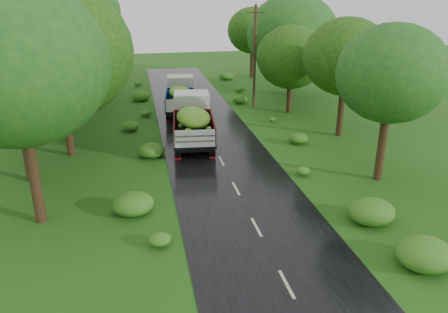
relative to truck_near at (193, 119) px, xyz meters
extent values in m
plane|color=#204D10|center=(1.19, -15.68, -1.66)|extent=(120.00, 120.00, 0.00)
cube|color=black|center=(1.19, -10.68, -1.65)|extent=(6.50, 80.00, 0.02)
cube|color=#BFB78C|center=(1.19, -15.68, -1.64)|extent=(0.12, 1.60, 0.00)
cube|color=#BFB78C|center=(1.19, -11.68, -1.64)|extent=(0.12, 1.60, 0.00)
cube|color=#BFB78C|center=(1.19, -7.68, -1.64)|extent=(0.12, 1.60, 0.00)
cube|color=#BFB78C|center=(1.19, -3.68, -1.64)|extent=(0.12, 1.60, 0.00)
cube|color=#BFB78C|center=(1.19, 0.32, -1.64)|extent=(0.12, 1.60, 0.00)
cube|color=#BFB78C|center=(1.19, 4.32, -1.64)|extent=(0.12, 1.60, 0.00)
cube|color=#BFB78C|center=(1.19, 8.32, -1.64)|extent=(0.12, 1.60, 0.00)
cube|color=#BFB78C|center=(1.19, 12.32, -1.64)|extent=(0.12, 1.60, 0.00)
cube|color=#BFB78C|center=(1.19, 16.32, -1.64)|extent=(0.12, 1.60, 0.00)
cube|color=#BFB78C|center=(1.19, 20.32, -1.64)|extent=(0.12, 1.60, 0.00)
cube|color=#BFB78C|center=(1.19, 24.32, -1.64)|extent=(0.12, 1.60, 0.00)
cube|color=black|center=(-0.03, -0.35, -0.95)|extent=(2.48, 6.31, 0.31)
cylinder|color=black|center=(-0.87, 1.98, -1.12)|extent=(0.41, 1.12, 1.09)
cylinder|color=black|center=(1.24, 1.77, -1.12)|extent=(0.41, 1.12, 1.09)
cylinder|color=black|center=(-1.23, -1.63, -1.12)|extent=(0.41, 1.12, 1.09)
cylinder|color=black|center=(0.88, -1.84, -1.12)|extent=(0.41, 1.12, 1.09)
cylinder|color=black|center=(-1.34, -2.74, -1.12)|extent=(0.41, 1.12, 1.09)
cylinder|color=black|center=(0.77, -2.95, -1.12)|extent=(0.41, 1.12, 1.09)
cube|color=maroon|center=(-1.37, -3.11, -1.36)|extent=(0.37, 0.08, 0.49)
cube|color=maroon|center=(0.73, -3.32, -1.36)|extent=(0.37, 0.08, 0.49)
cube|color=silver|center=(0.21, 2.10, 0.24)|extent=(2.60, 2.30, 2.07)
cube|color=black|center=(-0.15, -1.49, -0.71)|extent=(2.96, 4.92, 0.17)
cube|color=#4D130D|center=(-1.35, -1.37, -0.11)|extent=(0.55, 4.68, 1.04)
cube|color=#4D130D|center=(1.06, -1.61, -0.11)|extent=(0.55, 4.68, 1.04)
cube|color=#4D130D|center=(0.08, 0.81, -0.11)|extent=(2.51, 0.34, 1.04)
cube|color=silver|center=(-0.38, -3.78, -0.11)|extent=(2.51, 0.34, 1.04)
ellipsoid|color=#4E8618|center=(-0.15, -1.49, 0.55)|extent=(2.49, 4.13, 1.09)
cube|color=black|center=(-0.03, 7.65, -1.02)|extent=(2.35, 5.74, 0.28)
cylinder|color=black|center=(-0.74, 9.78, -1.17)|extent=(0.39, 1.02, 0.99)
cylinder|color=black|center=(1.16, 9.56, -1.17)|extent=(0.39, 1.02, 0.99)
cylinder|color=black|center=(-1.13, 6.51, -1.17)|extent=(0.39, 1.02, 0.99)
cylinder|color=black|center=(0.78, 6.28, -1.17)|extent=(0.39, 1.02, 0.99)
cylinder|color=black|center=(-1.25, 5.50, -1.17)|extent=(0.39, 1.02, 0.99)
cylinder|color=black|center=(0.66, 5.28, -1.17)|extent=(0.39, 1.02, 0.99)
cube|color=maroon|center=(-1.29, 5.17, -1.38)|extent=(0.34, 0.08, 0.45)
cube|color=maroon|center=(0.62, 4.94, -1.38)|extent=(0.34, 0.08, 0.45)
cube|color=silver|center=(0.23, 9.87, 0.06)|extent=(2.39, 2.12, 1.88)
cube|color=black|center=(-0.15, 6.62, -0.80)|extent=(2.76, 4.49, 0.16)
cube|color=navy|center=(-1.24, 6.75, -0.25)|extent=(0.58, 4.24, 0.94)
cube|color=navy|center=(0.94, 6.49, -0.25)|extent=(0.58, 4.24, 0.94)
cube|color=navy|center=(0.10, 8.70, -0.25)|extent=(2.27, 0.35, 0.94)
cube|color=silver|center=(-0.39, 4.55, -0.25)|extent=(2.27, 0.35, 0.94)
ellipsoid|color=#4E8618|center=(-0.15, 6.62, 0.34)|extent=(2.32, 3.78, 0.99)
cylinder|color=#382616|center=(6.49, 8.58, 2.60)|extent=(0.30, 0.30, 8.52)
cube|color=#382616|center=(6.49, 8.58, 6.22)|extent=(1.43, 0.65, 0.11)
cylinder|color=black|center=(-8.08, -9.23, 2.31)|extent=(0.47, 0.47, 7.93)
ellipsoid|color=#17460D|center=(-8.08, -9.23, 5.32)|extent=(3.84, 3.84, 3.46)
cylinder|color=black|center=(-9.44, -4.40, 2.09)|extent=(0.46, 0.46, 7.51)
ellipsoid|color=#17460D|center=(-9.44, -4.40, 4.95)|extent=(3.81, 3.81, 3.43)
cylinder|color=black|center=(-7.80, -0.82, 1.94)|extent=(0.45, 0.45, 7.19)
ellipsoid|color=#17460D|center=(-7.80, -0.82, 4.67)|extent=(4.16, 4.16, 3.74)
cylinder|color=black|center=(-10.21, 5.68, 2.99)|extent=(0.50, 0.50, 9.30)
ellipsoid|color=#17460D|center=(-10.21, 5.68, 6.52)|extent=(4.53, 4.53, 4.08)
cylinder|color=black|center=(-8.72, 10.35, 2.19)|extent=(0.46, 0.46, 7.70)
ellipsoid|color=#17460D|center=(-8.72, 10.35, 5.11)|extent=(4.02, 4.02, 3.62)
cylinder|color=black|center=(-9.18, 14.52, 2.42)|extent=(0.48, 0.48, 8.17)
ellipsoid|color=#17460D|center=(-9.18, 14.52, 5.53)|extent=(4.20, 4.20, 3.78)
cylinder|color=black|center=(-7.66, 20.99, 2.64)|extent=(0.49, 0.49, 8.60)
ellipsoid|color=#17460D|center=(-7.66, 20.99, 5.91)|extent=(3.54, 3.54, 3.18)
cylinder|color=black|center=(9.04, -7.98, 1.61)|extent=(0.44, 0.44, 6.54)
ellipsoid|color=#145319|center=(9.04, -7.98, 4.09)|extent=(3.33, 3.33, 3.00)
cylinder|color=black|center=(10.29, -0.49, 1.45)|extent=(0.43, 0.43, 6.23)
ellipsoid|color=#145319|center=(10.29, -0.49, 3.82)|extent=(3.39, 3.39, 3.05)
cylinder|color=black|center=(8.85, 6.08, 0.93)|extent=(0.40, 0.40, 5.18)
ellipsoid|color=#145319|center=(8.85, 6.08, 2.90)|extent=(3.35, 3.35, 3.02)
cylinder|color=black|center=(11.08, 12.15, 1.50)|extent=(0.43, 0.43, 6.32)
ellipsoid|color=#145319|center=(11.08, 12.15, 3.90)|extent=(4.13, 4.13, 3.72)
cylinder|color=black|center=(9.71, 21.45, 1.35)|extent=(0.42, 0.42, 6.02)
ellipsoid|color=#145319|center=(9.71, 21.45, 3.64)|extent=(3.37, 3.37, 3.04)
camera|label=1|loc=(-3.47, -27.68, 8.08)|focal=35.00mm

